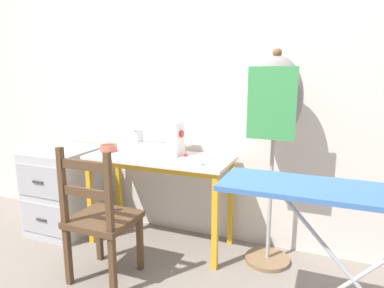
{
  "coord_description": "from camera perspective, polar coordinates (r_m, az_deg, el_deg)",
  "views": [
    {
      "loc": [
        1.19,
        -2.03,
        1.34
      ],
      "look_at": [
        0.28,
        0.21,
        0.84
      ],
      "focal_mm": 32.0,
      "sensor_mm": 36.0,
      "label": 1
    }
  ],
  "objects": [
    {
      "name": "filing_cabinet",
      "position": [
        3.16,
        -20.37,
        -7.2
      ],
      "size": [
        0.47,
        0.57,
        0.71
      ],
      "color": "#B7B7BC",
      "rests_on": "ground_plane"
    },
    {
      "name": "sewing_table",
      "position": [
        2.64,
        -5.53,
        -4.15
      ],
      "size": [
        1.12,
        0.47,
        0.72
      ],
      "color": "silver",
      "rests_on": "ground_plane"
    },
    {
      "name": "scissors",
      "position": [
        2.34,
        2.29,
        -3.65
      ],
      "size": [
        0.13,
        0.1,
        0.01
      ],
      "color": "silver",
      "rests_on": "sewing_table"
    },
    {
      "name": "wooden_chair",
      "position": [
        2.32,
        -15.01,
        -12.02
      ],
      "size": [
        0.4,
        0.38,
        0.91
      ],
      "color": "#513823",
      "rests_on": "ground_plane"
    },
    {
      "name": "wall_back",
      "position": [
        2.83,
        -2.8,
        10.37
      ],
      "size": [
        10.0,
        0.05,
        2.55
      ],
      "color": "silver",
      "rests_on": "ground_plane"
    },
    {
      "name": "fabric_bowl",
      "position": [
        2.85,
        -13.72,
        -0.64
      ],
      "size": [
        0.14,
        0.14,
        0.05
      ],
      "color": "#B25647",
      "rests_on": "sewing_table"
    },
    {
      "name": "dress_form",
      "position": [
        2.34,
        13.58,
        5.7
      ],
      "size": [
        0.36,
        0.32,
        1.5
      ],
      "color": "#846647",
      "rests_on": "ground_plane"
    },
    {
      "name": "sewing_machine",
      "position": [
        2.68,
        -5.33,
        0.93
      ],
      "size": [
        0.41,
        0.18,
        0.29
      ],
      "color": "white",
      "rests_on": "sewing_table"
    },
    {
      "name": "ironing_board",
      "position": [
        1.69,
        26.45,
        -8.53
      ],
      "size": [
        1.25,
        0.35,
        0.84
      ],
      "color": "#3D6BAD",
      "rests_on": "ground_plane"
    },
    {
      "name": "thread_spool_near_machine",
      "position": [
        2.59,
        -1.12,
        -1.79
      ],
      "size": [
        0.04,
        0.04,
        0.03
      ],
      "color": "red",
      "rests_on": "sewing_table"
    },
    {
      "name": "ground_plane",
      "position": [
        2.7,
        -7.57,
        -18.11
      ],
      "size": [
        14.0,
        14.0,
        0.0
      ],
      "primitive_type": "plane",
      "color": "gray"
    }
  ]
}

